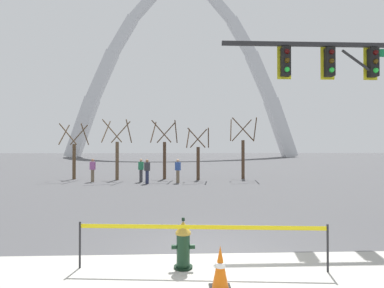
{
  "coord_description": "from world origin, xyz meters",
  "views": [
    {
      "loc": [
        -0.63,
        -6.65,
        2.37
      ],
      "look_at": [
        -0.17,
        5.0,
        2.5
      ],
      "focal_mm": 28.37,
      "sensor_mm": 36.0,
      "label": 1
    }
  ],
  "objects_px": {
    "traffic_signal_gantry": "(362,87)",
    "pedestrian_walking_left": "(147,171)",
    "fire_hydrant": "(183,244)",
    "pedestrian_near_trees": "(178,171)",
    "pedestrian_standing_center": "(141,170)",
    "pedestrian_walking_right": "(93,170)",
    "traffic_cone_by_hydrant": "(220,268)",
    "monument_arch": "(183,78)"
  },
  "relations": [
    {
      "from": "traffic_signal_gantry",
      "to": "pedestrian_walking_left",
      "type": "height_order",
      "value": "traffic_signal_gantry"
    },
    {
      "from": "fire_hydrant",
      "to": "pedestrian_near_trees",
      "type": "xyz_separation_m",
      "value": [
        -0.21,
        14.28,
        0.35
      ]
    },
    {
      "from": "pedestrian_standing_center",
      "to": "fire_hydrant",
      "type": "bearing_deg",
      "value": -79.61
    },
    {
      "from": "traffic_signal_gantry",
      "to": "pedestrian_walking_left",
      "type": "relative_size",
      "value": 4.04
    },
    {
      "from": "pedestrian_walking_right",
      "to": "traffic_signal_gantry",
      "type": "bearing_deg",
      "value": -45.05
    },
    {
      "from": "pedestrian_walking_left",
      "to": "pedestrian_near_trees",
      "type": "relative_size",
      "value": 1.0
    },
    {
      "from": "pedestrian_standing_center",
      "to": "pedestrian_walking_left",
      "type": "bearing_deg",
      "value": -61.39
    },
    {
      "from": "traffic_signal_gantry",
      "to": "pedestrian_near_trees",
      "type": "height_order",
      "value": "traffic_signal_gantry"
    },
    {
      "from": "traffic_cone_by_hydrant",
      "to": "monument_arch",
      "type": "distance_m",
      "value": 71.62
    },
    {
      "from": "pedestrian_standing_center",
      "to": "pedestrian_near_trees",
      "type": "bearing_deg",
      "value": -13.73
    },
    {
      "from": "fire_hydrant",
      "to": "pedestrian_standing_center",
      "type": "height_order",
      "value": "pedestrian_standing_center"
    },
    {
      "from": "fire_hydrant",
      "to": "monument_arch",
      "type": "bearing_deg",
      "value": 89.52
    },
    {
      "from": "traffic_signal_gantry",
      "to": "pedestrian_walking_left",
      "type": "distance_m",
      "value": 13.66
    },
    {
      "from": "traffic_cone_by_hydrant",
      "to": "pedestrian_standing_center",
      "type": "relative_size",
      "value": 0.46
    },
    {
      "from": "fire_hydrant",
      "to": "traffic_signal_gantry",
      "type": "distance_m",
      "value": 7.61
    },
    {
      "from": "pedestrian_walking_right",
      "to": "pedestrian_near_trees",
      "type": "distance_m",
      "value": 5.92
    },
    {
      "from": "traffic_signal_gantry",
      "to": "pedestrian_walking_left",
      "type": "xyz_separation_m",
      "value": [
        -7.9,
        10.6,
        -3.45
      ]
    },
    {
      "from": "pedestrian_standing_center",
      "to": "pedestrian_near_trees",
      "type": "distance_m",
      "value": 2.6
    },
    {
      "from": "pedestrian_standing_center",
      "to": "pedestrian_walking_right",
      "type": "bearing_deg",
      "value": 176.25
    },
    {
      "from": "traffic_signal_gantry",
      "to": "pedestrian_walking_right",
      "type": "relative_size",
      "value": 4.04
    },
    {
      "from": "monument_arch",
      "to": "pedestrian_standing_center",
      "type": "distance_m",
      "value": 56.47
    },
    {
      "from": "fire_hydrant",
      "to": "traffic_signal_gantry",
      "type": "height_order",
      "value": "traffic_signal_gantry"
    },
    {
      "from": "traffic_signal_gantry",
      "to": "monument_arch",
      "type": "xyz_separation_m",
      "value": [
        -5.12,
        64.82,
        15.02
      ]
    },
    {
      "from": "traffic_signal_gantry",
      "to": "fire_hydrant",
      "type": "bearing_deg",
      "value": -149.54
    },
    {
      "from": "pedestrian_walking_left",
      "to": "traffic_signal_gantry",
      "type": "bearing_deg",
      "value": -53.32
    },
    {
      "from": "fire_hydrant",
      "to": "traffic_signal_gantry",
      "type": "bearing_deg",
      "value": 30.46
    },
    {
      "from": "pedestrian_walking_left",
      "to": "pedestrian_standing_center",
      "type": "relative_size",
      "value": 1.0
    },
    {
      "from": "pedestrian_walking_left",
      "to": "pedestrian_walking_right",
      "type": "bearing_deg",
      "value": 163.09
    },
    {
      "from": "traffic_signal_gantry",
      "to": "pedestrian_walking_right",
      "type": "bearing_deg",
      "value": 134.95
    },
    {
      "from": "traffic_cone_by_hydrant",
      "to": "pedestrian_walking_right",
      "type": "height_order",
      "value": "pedestrian_walking_right"
    },
    {
      "from": "traffic_cone_by_hydrant",
      "to": "monument_arch",
      "type": "bearing_deg",
      "value": 90.03
    },
    {
      "from": "traffic_signal_gantry",
      "to": "pedestrian_near_trees",
      "type": "bearing_deg",
      "value": 118.31
    },
    {
      "from": "pedestrian_walking_right",
      "to": "pedestrian_near_trees",
      "type": "bearing_deg",
      "value": -8.11
    },
    {
      "from": "traffic_cone_by_hydrant",
      "to": "monument_arch",
      "type": "xyz_separation_m",
      "value": [
        -0.04,
        69.07,
        18.93
      ]
    },
    {
      "from": "pedestrian_walking_left",
      "to": "pedestrian_standing_center",
      "type": "bearing_deg",
      "value": 118.61
    },
    {
      "from": "monument_arch",
      "to": "pedestrian_walking_left",
      "type": "xyz_separation_m",
      "value": [
        -2.78,
        -54.22,
        -18.47
      ]
    },
    {
      "from": "fire_hydrant",
      "to": "pedestrian_walking_left",
      "type": "xyz_separation_m",
      "value": [
        -2.21,
        13.94,
        0.35
      ]
    },
    {
      "from": "fire_hydrant",
      "to": "monument_arch",
      "type": "relative_size",
      "value": 0.02
    },
    {
      "from": "fire_hydrant",
      "to": "pedestrian_walking_right",
      "type": "bearing_deg",
      "value": 111.87
    },
    {
      "from": "fire_hydrant",
      "to": "monument_arch",
      "type": "height_order",
      "value": "monument_arch"
    },
    {
      "from": "monument_arch",
      "to": "pedestrian_standing_center",
      "type": "bearing_deg",
      "value": -93.54
    },
    {
      "from": "traffic_cone_by_hydrant",
      "to": "pedestrian_walking_right",
      "type": "bearing_deg",
      "value": 112.61
    }
  ]
}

